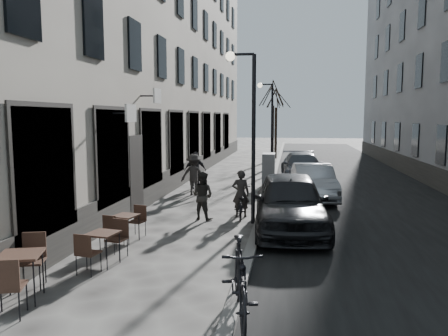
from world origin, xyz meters
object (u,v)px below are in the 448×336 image
(bistro_set_b, at_px, (103,245))
(pedestrian_mid, at_px, (194,175))
(pedestrian_near, at_px, (202,196))
(car_far, at_px, (302,167))
(car_near, at_px, (290,202))
(streetlamp_far, at_px, (269,117))
(pedestrian_far, at_px, (195,170))
(moped, at_px, (240,281))
(streetlamp_near, at_px, (248,118))
(bicycle, at_px, (241,202))
(tree_near, at_px, (273,93))
(utility_cabinet, at_px, (269,170))
(bistro_set_a, at_px, (21,272))
(car_mid, at_px, (313,182))
(bistro_set_c, at_px, (126,225))
(tree_far, at_px, (276,97))

(bistro_set_b, bearing_deg, pedestrian_mid, 99.02)
(bistro_set_b, relative_size, pedestrian_near, 1.00)
(pedestrian_mid, xyz_separation_m, car_far, (4.48, 4.76, -0.15))
(car_near, bearing_deg, pedestrian_near, 155.54)
(streetlamp_far, relative_size, bistro_set_b, 3.38)
(pedestrian_far, bearing_deg, moped, -85.13)
(car_near, distance_m, car_far, 9.94)
(streetlamp_near, distance_m, bicycle, 2.84)
(tree_near, distance_m, pedestrian_near, 15.30)
(utility_cabinet, bearing_deg, bistro_set_a, -106.25)
(streetlamp_far, bearing_deg, car_near, -84.31)
(tree_near, height_order, car_far, tree_near)
(streetlamp_near, height_order, car_near, streetlamp_near)
(streetlamp_far, xyz_separation_m, pedestrian_far, (-2.94, -6.02, -2.34))
(bicycle, bearing_deg, pedestrian_mid, -61.89)
(pedestrian_far, bearing_deg, bicycle, -73.68)
(bistro_set_a, xyz_separation_m, bicycle, (3.03, 7.03, -0.05))
(bicycle, relative_size, pedestrian_near, 1.17)
(bistro_set_b, xyz_separation_m, bicycle, (2.40, 5.07, 0.02))
(bistro_set_a, distance_m, moped, 3.85)
(bistro_set_a, distance_m, car_mid, 11.78)
(bistro_set_a, height_order, bistro_set_b, bistro_set_a)
(bicycle, height_order, car_far, car_far)
(bistro_set_c, bearing_deg, pedestrian_far, 103.09)
(pedestrian_mid, distance_m, car_far, 6.53)
(streetlamp_near, distance_m, bistro_set_c, 4.67)
(pedestrian_mid, bearing_deg, utility_cabinet, -139.13)
(tree_near, relative_size, car_far, 1.20)
(pedestrian_near, distance_m, moped, 6.89)
(bistro_set_c, xyz_separation_m, pedestrian_near, (1.45, 2.73, 0.33))
(car_far, relative_size, moped, 2.26)
(tree_near, height_order, bistro_set_a, tree_near)
(streetlamp_near, bearing_deg, pedestrian_near, 168.87)
(bicycle, height_order, moped, moped)
(car_far, bearing_deg, tree_far, 93.58)
(moped, bearing_deg, utility_cabinet, 80.40)
(utility_cabinet, height_order, pedestrian_far, pedestrian_far)
(utility_cabinet, distance_m, car_near, 7.77)
(bistro_set_a, bearing_deg, tree_far, 65.44)
(tree_near, distance_m, car_far, 7.26)
(streetlamp_far, xyz_separation_m, car_mid, (2.15, -7.76, -2.48))
(utility_cabinet, xyz_separation_m, pedestrian_near, (-1.71, -6.68, -0.02))
(tree_far, height_order, bistro_set_b, tree_far)
(bistro_set_c, relative_size, bicycle, 0.82)
(bicycle, bearing_deg, streetlamp_far, -96.52)
(car_mid, xyz_separation_m, car_far, (-0.31, 4.95, 0.01))
(bistro_set_b, relative_size, pedestrian_far, 0.91)
(bistro_set_a, xyz_separation_m, car_near, (4.60, 5.46, 0.31))
(bistro_set_c, bearing_deg, streetlamp_near, 53.05)
(streetlamp_far, distance_m, tree_near, 3.36)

